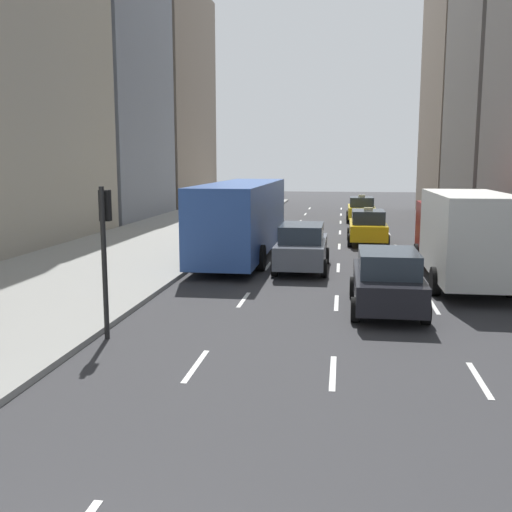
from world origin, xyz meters
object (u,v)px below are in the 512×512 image
object	(u,v)px
taxi_lead	(368,227)
traffic_light_pole	(105,238)
taxi_second	(361,209)
sedan_black_near	(387,280)
city_bus	(242,216)
box_truck	(462,234)
sedan_silver_behind	(302,246)

from	to	relation	value
taxi_lead	traffic_light_pole	world-z (taller)	traffic_light_pole
taxi_second	traffic_light_pole	bearing A→B (deg)	-103.15
traffic_light_pole	sedan_black_near	bearing A→B (deg)	28.17
taxi_lead	sedan_black_near	bearing A→B (deg)	-90.00
city_bus	traffic_light_pole	xyz separation A→B (m)	(-1.14, -12.54, 0.62)
city_bus	taxi_second	bearing A→B (deg)	71.05
taxi_second	box_truck	bearing A→B (deg)	-82.36
sedan_silver_behind	traffic_light_pole	xyz separation A→B (m)	(-3.95, -9.71, 1.50)
taxi_lead	taxi_second	size ratio (longest dim) A/B	1.00
traffic_light_pole	sedan_silver_behind	bearing A→B (deg)	67.87
traffic_light_pole	taxi_lead	bearing A→B (deg)	69.00
box_truck	city_bus	bearing A→B (deg)	151.69
taxi_second	city_bus	size ratio (longest dim) A/B	0.38
sedan_black_near	city_bus	xyz separation A→B (m)	(-5.61, 8.92, 0.90)
taxi_second	city_bus	distance (m)	17.31
traffic_light_pole	taxi_second	bearing A→B (deg)	76.85
sedan_silver_behind	box_truck	bearing A→B (deg)	-16.94
taxi_second	sedan_silver_behind	bearing A→B (deg)	-98.31
city_bus	box_truck	size ratio (longest dim) A/B	1.38
taxi_lead	sedan_silver_behind	size ratio (longest dim) A/B	0.90
taxi_lead	city_bus	bearing A→B (deg)	-138.04
box_truck	taxi_lead	bearing A→B (deg)	106.30
taxi_lead	sedan_black_near	xyz separation A→B (m)	(0.00, -13.97, 0.00)
sedan_black_near	city_bus	distance (m)	10.58
taxi_second	box_truck	xyz separation A→B (m)	(2.80, -20.88, 0.83)
sedan_black_near	sedan_silver_behind	xyz separation A→B (m)	(-2.80, 6.10, 0.03)
city_bus	traffic_light_pole	bearing A→B (deg)	-95.18
sedan_black_near	taxi_second	bearing A→B (deg)	90.00
traffic_light_pole	box_truck	bearing A→B (deg)	39.98
taxi_lead	city_bus	world-z (taller)	city_bus
sedan_black_near	traffic_light_pole	distance (m)	7.81
city_bus	box_truck	bearing A→B (deg)	-28.31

